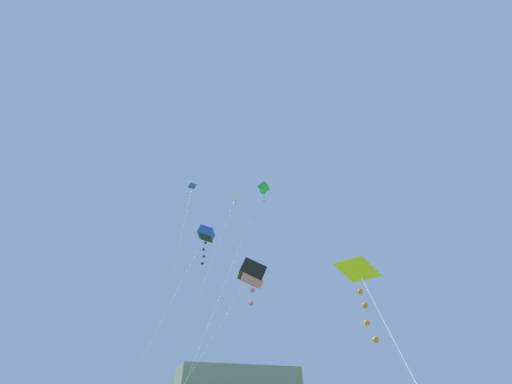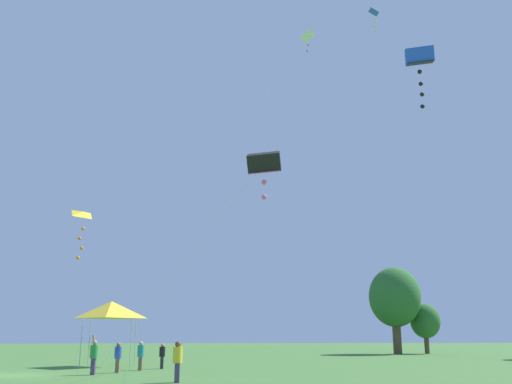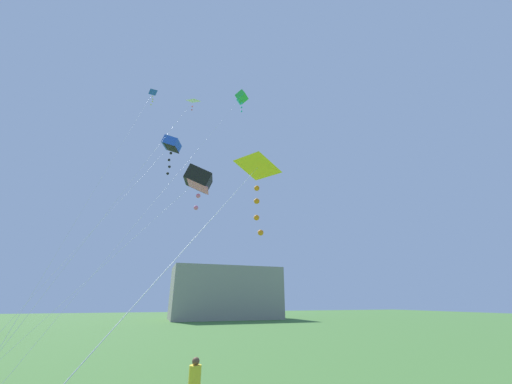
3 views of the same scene
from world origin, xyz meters
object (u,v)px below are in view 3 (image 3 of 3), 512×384
at_px(person_yellow_shirt, 194,384).
at_px(kite_green_box_0, 242,97).
at_px(kite_yellow_delta_3, 258,171).
at_px(kite_blue_delta_4, 152,94).
at_px(kite_blue_box_1, 172,145).
at_px(kite_white_delta_2, 193,101).
at_px(kite_black_box_5, 199,180).

bearing_deg(person_yellow_shirt, kite_green_box_0, -146.87).
xyz_separation_m(kite_yellow_delta_3, kite_blue_delta_4, (-4.41, 15.10, 13.40)).
relative_size(kite_green_box_0, kite_blue_box_1, 1.68).
distance_m(kite_green_box_0, kite_yellow_delta_3, 31.97).
xyz_separation_m(kite_white_delta_2, kite_blue_delta_4, (-3.14, 4.65, 3.41)).
height_order(kite_blue_delta_4, kite_black_box_5, kite_blue_delta_4).
bearing_deg(kite_blue_box_1, person_yellow_shirt, -83.16).
xyz_separation_m(kite_blue_box_1, kite_yellow_delta_3, (2.27, -17.09, -9.87)).
distance_m(kite_yellow_delta_3, kite_black_box_5, 8.74).
bearing_deg(kite_black_box_5, kite_blue_box_1, 100.18).
distance_m(kite_blue_box_1, kite_blue_delta_4, 4.59).
bearing_deg(kite_blue_box_1, kite_white_delta_2, -81.43).
relative_size(kite_white_delta_2, kite_yellow_delta_3, 2.13).
height_order(person_yellow_shirt, kite_green_box_0, kite_green_box_0).
relative_size(kite_white_delta_2, kite_blue_delta_4, 0.83).
bearing_deg(kite_blue_box_1, kite_yellow_delta_3, -82.44).
relative_size(person_yellow_shirt, kite_black_box_5, 0.16).
relative_size(kite_yellow_delta_3, kite_blue_delta_4, 0.39).
distance_m(kite_green_box_0, kite_black_box_5, 24.60).
xyz_separation_m(kite_green_box_0, kite_yellow_delta_3, (-5.86, -22.68, -21.75)).
bearing_deg(kite_white_delta_2, kite_yellow_delta_3, -83.08).
height_order(kite_green_box_0, kite_yellow_delta_3, kite_green_box_0).
xyz_separation_m(kite_green_box_0, kite_blue_delta_4, (-10.27, -7.59, -8.35)).
bearing_deg(person_yellow_shirt, kite_white_delta_2, -122.10).
relative_size(kite_blue_box_1, kite_yellow_delta_3, 2.15).
bearing_deg(kite_green_box_0, kite_yellow_delta_3, -104.49).
xyz_separation_m(person_yellow_shirt, kite_white_delta_2, (-0.53, 6.08, 16.10)).
bearing_deg(kite_blue_delta_4, kite_green_box_0, 36.44).
distance_m(person_yellow_shirt, kite_blue_box_1, 20.48).
relative_size(kite_yellow_delta_3, kite_black_box_5, 0.76).
distance_m(person_yellow_shirt, kite_black_box_5, 9.85).
xyz_separation_m(person_yellow_shirt, kite_yellow_delta_3, (0.74, -4.37, 6.11)).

